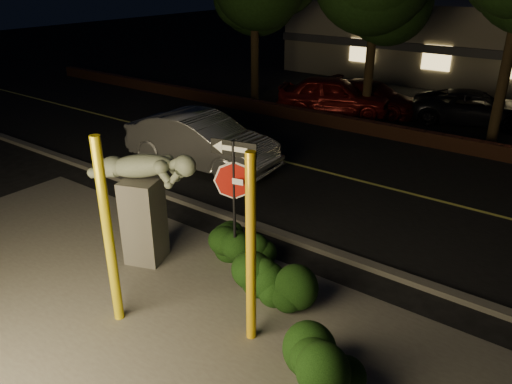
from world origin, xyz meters
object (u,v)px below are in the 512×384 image
Objects in this scene: silver_sedan at (202,141)px; parked_car_dark at (475,108)px; parked_car_darkred at (372,97)px; parked_car_red at (334,96)px; yellow_pole_left at (108,234)px; yellow_pole_right at (251,252)px; sculpture at (143,195)px; signpost at (234,181)px.

silver_sedan is 11.20m from parked_car_dark.
parked_car_red is at bearing 144.61° from parked_car_darkred.
yellow_pole_left is 0.73× the size of parked_car_red.
yellow_pole_right reaches higher than parked_car_dark.
yellow_pole_left reaches higher than sculpture.
yellow_pole_right is at bearing -158.38° from parked_car_darkred.
yellow_pole_right is at bearing 24.47° from yellow_pole_left.
yellow_pole_left is 0.68× the size of silver_sedan.
yellow_pole_left is at bearing -155.53° from yellow_pole_right.
yellow_pole_left reaches higher than signpost.
signpost reaches higher than sculpture.
signpost reaches higher than parked_car_red.
signpost reaches higher than parked_car_dark.
parked_car_red is at bearing -6.52° from silver_sedan.
yellow_pole_left is 15.71m from parked_car_darkred.
sculpture is 12.78m from parked_car_red.
signpost is at bearing -162.74° from parked_car_darkred.
signpost is 0.63× the size of parked_car_darkred.
sculpture reaches higher than parked_car_red.
silver_sedan is (-3.83, 6.43, -0.88)m from yellow_pole_left.
silver_sedan is at bearing 174.95° from parked_car_darkred.
signpost reaches higher than parked_car_darkred.
signpost is 13.43m from parked_car_darkred.
parked_car_dark is at bearing -88.16° from parked_car_red.
yellow_pole_right is at bearing -56.74° from signpost.
yellow_pole_left reaches higher than silver_sedan.
yellow_pole_left is 0.77× the size of parked_car_darkred.
parked_car_dark is (1.05, 13.70, -1.31)m from signpost.
parked_car_dark is (5.54, 9.73, -0.16)m from silver_sedan.
parked_car_red is (-4.08, 11.71, -1.17)m from signpost.
sculpture is (-1.03, 1.65, -0.18)m from yellow_pole_left.
silver_sedan reaches higher than parked_car_dark.
silver_sedan is 1.06× the size of parked_car_red.
yellow_pole_left is at bearing -78.71° from sculpture.
parked_car_red is (-3.43, 14.18, -0.90)m from yellow_pole_left.
parked_car_darkred is (-2.99, 13.03, -1.33)m from signpost.
silver_sedan is (-4.49, 3.96, -1.15)m from signpost.
yellow_pole_right is 0.71× the size of parked_car_red.
signpost is at bearing 75.12° from yellow_pole_left.
signpost is 1.12× the size of sculpture.
parked_car_red is 1.72m from parked_car_darkred.
signpost is 0.59× the size of parked_car_dark.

